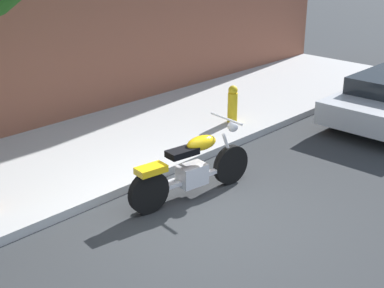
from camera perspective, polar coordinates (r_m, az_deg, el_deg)
ground_plane at (r=7.71m, az=0.46°, el=-8.12°), size 60.00×60.00×0.00m
sidewalk at (r=9.77m, az=-12.42°, el=-1.48°), size 19.58×3.26×0.14m
motorcycle at (r=8.17m, az=-0.03°, el=-2.61°), size 2.21×0.73×1.14m
fire_hydrant at (r=11.06m, az=4.27°, el=3.89°), size 0.20×0.20×0.91m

